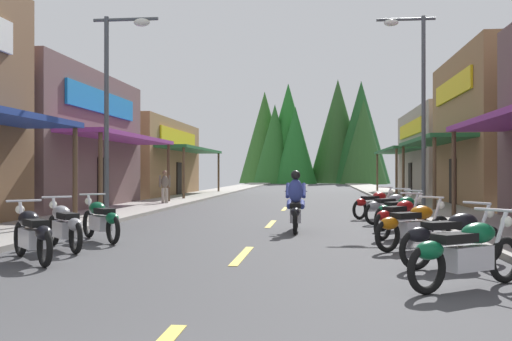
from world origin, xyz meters
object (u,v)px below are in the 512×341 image
motorcycle_parked_right_1 (452,237)px  motorcycle_parked_right_4 (401,211)px  motorcycle_parked_right_2 (414,225)px  motorcycle_parked_left_2 (101,219)px  motorcycle_parked_left_1 (64,225)px  rider_cruising_lead (296,206)px  motorcycle_parked_right_5 (390,207)px  streetlamp_left (116,89)px  motorcycle_parked_left_0 (32,233)px  motorcycle_parked_right_0 (466,252)px  motorcycle_parked_right_3 (400,217)px  streetlamp_right (416,88)px  motorcycle_parked_right_6 (375,204)px  pedestrian_browsing (165,185)px

motorcycle_parked_right_1 → motorcycle_parked_right_4: (0.03, 6.09, 0.00)m
motorcycle_parked_right_2 → motorcycle_parked_left_2: same height
motorcycle_parked_left_1 → rider_cruising_lead: 5.88m
motorcycle_parked_right_1 → motorcycle_parked_right_2: same height
motorcycle_parked_left_1 → motorcycle_parked_left_2: size_ratio=1.01×
motorcycle_parked_left_2 → rider_cruising_lead: size_ratio=0.78×
motorcycle_parked_right_5 → motorcycle_parked_left_1: same height
streetlamp_left → motorcycle_parked_left_0: bearing=-80.7°
motorcycle_parked_right_0 → rider_cruising_lead: rider_cruising_lead is taller
streetlamp_left → motorcycle_parked_right_3: bearing=-21.9°
streetlamp_left → motorcycle_parked_right_3: size_ratio=3.60×
motorcycle_parked_left_0 → streetlamp_right: bearing=-78.7°
motorcycle_parked_right_3 → motorcycle_parked_left_1: bearing=151.4°
streetlamp_left → rider_cruising_lead: (5.50, -2.09, -3.38)m
streetlamp_left → motorcycle_parked_right_5: bearing=3.9°
motorcycle_parked_right_1 → motorcycle_parked_right_6: (-0.31, 9.68, 0.00)m
motorcycle_parked_right_5 → motorcycle_parked_right_6: same height
motorcycle_parked_right_5 → motorcycle_parked_left_0: same height
motorcycle_parked_right_5 → rider_cruising_lead: size_ratio=0.80×
rider_cruising_lead → pedestrian_browsing: (-6.30, 10.68, 0.25)m
motorcycle_parked_left_1 → motorcycle_parked_right_1: bearing=-140.7°
motorcycle_parked_right_4 → streetlamp_left: bearing=127.9°
motorcycle_parked_left_2 → rider_cruising_lead: bearing=-101.0°
streetlamp_right → motorcycle_parked_right_5: bearing=-112.1°
motorcycle_parked_left_0 → pedestrian_browsing: pedestrian_browsing is taller
motorcycle_parked_right_0 → motorcycle_parked_right_6: (-0.10, 11.46, 0.00)m
motorcycle_parked_right_6 → pedestrian_browsing: 10.69m
motorcycle_parked_right_1 → motorcycle_parked_right_2: (-0.28, 2.06, 0.00)m
streetlamp_right → motorcycle_parked_left_2: streetlamp_right is taller
motorcycle_parked_right_4 → motorcycle_parked_left_1: size_ratio=0.95×
motorcycle_parked_left_0 → pedestrian_browsing: bearing=-35.1°
motorcycle_parked_left_1 → motorcycle_parked_left_2: 1.46m
streetlamp_right → motorcycle_parked_right_1: bearing=-96.3°
motorcycle_parked_right_6 → rider_cruising_lead: rider_cruising_lead is taller
motorcycle_parked_right_1 → pedestrian_browsing: 18.26m
streetlamp_left → rider_cruising_lead: 6.78m
streetlamp_right → motorcycle_parked_left_0: bearing=-126.5°
streetlamp_right → motorcycle_parked_left_2: 12.12m
streetlamp_right → motorcycle_parked_right_6: streetlamp_right is taller
motorcycle_parked_right_0 → motorcycle_parked_right_6: size_ratio=1.11×
motorcycle_parked_right_6 → motorcycle_parked_left_1: (-6.80, -8.40, 0.00)m
motorcycle_parked_right_3 → motorcycle_parked_left_2: 6.80m
streetlamp_left → motorcycle_parked_right_0: (8.00, -9.06, -3.54)m
motorcycle_parked_left_1 → rider_cruising_lead: rider_cruising_lead is taller
pedestrian_browsing → rider_cruising_lead: bearing=167.6°
motorcycle_parked_left_0 → motorcycle_parked_right_5: bearing=-83.0°
motorcycle_parked_right_2 → motorcycle_parked_right_1: bearing=-121.7°
motorcycle_parked_right_5 → streetlamp_left: bearing=144.5°
motorcycle_parked_right_1 → motorcycle_parked_left_2: size_ratio=1.14×
motorcycle_parked_right_3 → rider_cruising_lead: 2.70m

